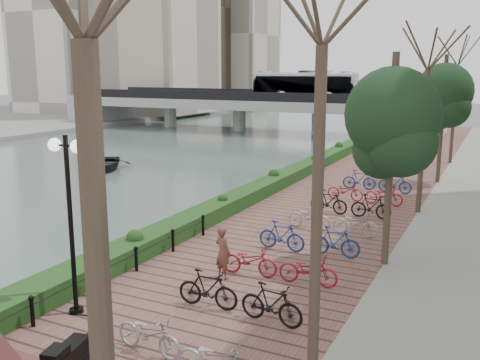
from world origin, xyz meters
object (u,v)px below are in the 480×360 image
Objects in this scene: pedestrian at (223,252)px; boat at (103,163)px; motorcycle at (71,356)px; lamppost at (68,186)px.

pedestrian reaches higher than boat.
pedestrian is (0.14, 6.00, 0.25)m from motorcycle.
lamppost is 1.02× the size of boat.
motorcycle reaches higher than boat.
motorcycle is at bearing -48.35° from lamppost.
pedestrian is at bearing 58.65° from lamppost.
motorcycle is at bearing 109.26° from pedestrian.
boat is at bearing 117.03° from motorcycle.
pedestrian is at bearing 76.53° from motorcycle.
pedestrian is 0.36× the size of boat.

